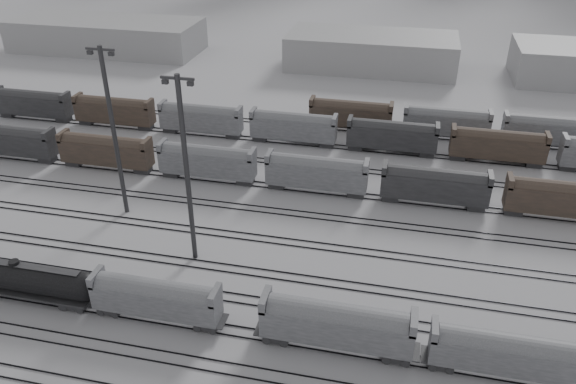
% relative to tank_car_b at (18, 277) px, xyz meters
% --- Properties ---
extents(ground, '(900.00, 900.00, 0.00)m').
position_rel_tank_car_b_xyz_m(ground, '(19.83, -1.00, -2.76)').
color(ground, silver).
rests_on(ground, ground).
extents(tracks, '(220.00, 71.50, 0.16)m').
position_rel_tank_car_b_xyz_m(tracks, '(19.83, 16.50, -2.68)').
color(tracks, black).
rests_on(tracks, ground).
extents(tank_car_b, '(19.28, 3.21, 4.77)m').
position_rel_tank_car_b_xyz_m(tank_car_b, '(0.00, 0.00, 0.00)').
color(tank_car_b, '#242427').
rests_on(tank_car_b, ground).
extents(hopper_car_a, '(13.90, 2.76, 4.97)m').
position_rel_tank_car_b_xyz_m(hopper_car_a, '(16.38, 0.00, 0.31)').
color(hopper_car_a, '#242427').
rests_on(hopper_car_a, ground).
extents(hopper_car_b, '(15.13, 3.01, 5.41)m').
position_rel_tank_car_b_xyz_m(hopper_car_b, '(35.44, 0.00, 0.59)').
color(hopper_car_b, '#242427').
rests_on(hopper_car_b, ground).
extents(hopper_car_c, '(13.68, 2.72, 4.89)m').
position_rel_tank_car_b_xyz_m(hopper_car_c, '(51.16, -0.00, 0.27)').
color(hopper_car_c, '#242427').
rests_on(hopper_car_c, ground).
extents(light_mast_b, '(3.76, 0.60, 23.49)m').
position_rel_tank_car_b_xyz_m(light_mast_b, '(2.86, 19.37, 9.70)').
color(light_mast_b, '#343436').
rests_on(light_mast_b, ground).
extents(light_mast_c, '(3.75, 0.60, 23.43)m').
position_rel_tank_car_b_xyz_m(light_mast_c, '(16.15, 11.34, 9.67)').
color(light_mast_c, '#343436').
rests_on(light_mast_c, ground).
extents(bg_string_near, '(151.00, 3.00, 5.60)m').
position_rel_tank_car_b_xyz_m(bg_string_near, '(27.83, 31.00, 0.04)').
color(bg_string_near, gray).
rests_on(bg_string_near, ground).
extents(bg_string_mid, '(151.00, 3.00, 5.60)m').
position_rel_tank_car_b_xyz_m(bg_string_mid, '(37.83, 47.00, 0.04)').
color(bg_string_mid, '#242427').
rests_on(bg_string_mid, ground).
extents(bg_string_far, '(66.00, 3.00, 5.60)m').
position_rel_tank_car_b_xyz_m(bg_string_far, '(55.33, 55.00, 0.04)').
color(bg_string_far, brown).
rests_on(bg_string_far, ground).
extents(warehouse_left, '(50.00, 18.00, 8.00)m').
position_rel_tank_car_b_xyz_m(warehouse_left, '(-40.17, 94.00, 1.24)').
color(warehouse_left, '#ACACAE').
rests_on(warehouse_left, ground).
extents(warehouse_mid, '(40.00, 18.00, 8.00)m').
position_rel_tank_car_b_xyz_m(warehouse_mid, '(29.83, 94.00, 1.24)').
color(warehouse_mid, '#ACACAE').
rests_on(warehouse_mid, ground).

